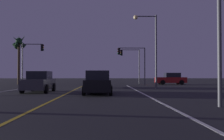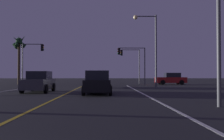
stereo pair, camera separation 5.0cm
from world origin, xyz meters
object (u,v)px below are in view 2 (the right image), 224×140
(car_oncoming, at_px, (39,82))
(traffic_light_near_right, at_px, (131,57))
(traffic_light_far_right, at_px, (130,58))
(car_lead_same_lane, at_px, (98,83))
(traffic_light_near_left, at_px, (33,55))
(car_crossing_side, at_px, (171,79))
(street_lamp_right_far, at_px, (150,41))
(car_ahead_far, at_px, (99,80))
(palm_tree_left_far, at_px, (19,45))

(car_oncoming, bearing_deg, traffic_light_near_right, 145.70)
(car_oncoming, xyz_separation_m, traffic_light_near_right, (8.82, 12.93, 3.00))
(traffic_light_far_right, bearing_deg, car_lead_same_lane, 78.06)
(traffic_light_near_left, height_order, traffic_light_far_right, traffic_light_near_left)
(car_oncoming, height_order, car_crossing_side, same)
(traffic_light_near_right, xyz_separation_m, street_lamp_right_far, (1.01, -8.80, 0.92))
(car_lead_same_lane, relative_size, car_oncoming, 1.00)
(car_oncoming, bearing_deg, car_lead_same_lane, 64.82)
(car_ahead_far, xyz_separation_m, car_oncoming, (-4.71, -6.84, 0.00))
(car_ahead_far, height_order, traffic_light_near_right, traffic_light_near_right)
(traffic_light_near_left, bearing_deg, car_lead_same_lane, -58.83)
(car_crossing_side, xyz_separation_m, traffic_light_near_right, (-6.03, -2.40, 3.00))
(car_ahead_far, bearing_deg, car_oncoming, 145.43)
(traffic_light_near_left, height_order, palm_tree_left_far, palm_tree_left_far)
(street_lamp_right_far, bearing_deg, traffic_light_near_left, -31.79)
(palm_tree_left_far, bearing_deg, car_oncoming, -65.79)
(car_oncoming, xyz_separation_m, palm_tree_left_far, (-7.39, 16.43, 4.94))
(car_ahead_far, xyz_separation_m, traffic_light_far_right, (4.50, 11.58, 3.18))
(traffic_light_near_right, bearing_deg, traffic_light_near_left, -0.00)
(car_ahead_far, height_order, traffic_light_far_right, traffic_light_far_right)
(traffic_light_near_right, relative_size, palm_tree_left_far, 0.69)
(car_oncoming, xyz_separation_m, car_crossing_side, (14.85, 15.32, 0.00))
(traffic_light_near_right, distance_m, street_lamp_right_far, 8.90)
(car_lead_same_lane, xyz_separation_m, traffic_light_far_right, (4.38, 20.70, 3.18))
(street_lamp_right_far, distance_m, palm_tree_left_far, 21.18)
(car_crossing_side, bearing_deg, car_lead_same_lane, 60.37)
(street_lamp_right_far, bearing_deg, car_oncoming, 22.79)
(traffic_light_near_left, bearing_deg, car_oncoming, -71.37)
(car_lead_same_lane, xyz_separation_m, car_oncoming, (-4.84, 2.27, 0.00))
(car_lead_same_lane, distance_m, traffic_light_near_left, 18.06)
(traffic_light_far_right, bearing_deg, car_ahead_far, 68.78)
(car_crossing_side, relative_size, palm_tree_left_far, 0.58)
(car_lead_same_lane, xyz_separation_m, palm_tree_left_far, (-12.22, 18.70, 4.94))
(traffic_light_far_right, bearing_deg, car_crossing_side, 151.17)
(traffic_light_near_right, bearing_deg, car_crossing_side, -158.30)
(car_oncoming, distance_m, traffic_light_far_right, 20.84)
(car_crossing_side, bearing_deg, palm_tree_left_far, -2.85)
(traffic_light_near_right, distance_m, traffic_light_near_left, 13.18)
(street_lamp_right_far, bearing_deg, car_crossing_side, -114.13)
(traffic_light_far_right, bearing_deg, street_lamp_right_far, 92.48)
(car_oncoming, bearing_deg, palm_tree_left_far, -155.79)
(car_ahead_far, xyz_separation_m, car_lead_same_lane, (0.12, -9.12, 0.00))
(car_crossing_side, bearing_deg, traffic_light_far_right, -28.83)
(car_lead_same_lane, xyz_separation_m, street_lamp_right_far, (5.00, 6.40, 3.92))
(traffic_light_near_right, bearing_deg, car_oncoming, 55.70)
(car_crossing_side, distance_m, palm_tree_left_far, 22.80)
(car_lead_same_lane, relative_size, traffic_light_far_right, 0.80)
(street_lamp_right_far, height_order, palm_tree_left_far, street_lamp_right_far)
(car_ahead_far, xyz_separation_m, palm_tree_left_far, (-12.10, 9.59, 4.94))
(traffic_light_near_right, height_order, traffic_light_far_right, traffic_light_far_right)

